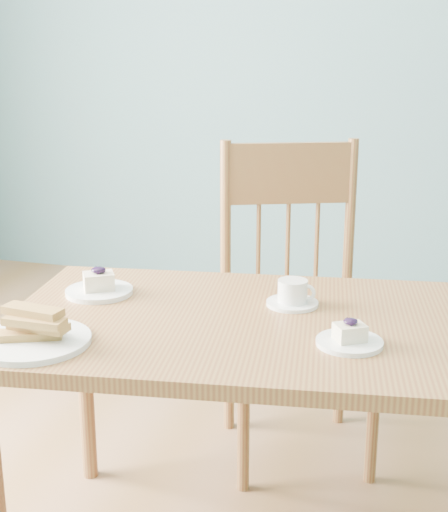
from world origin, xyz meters
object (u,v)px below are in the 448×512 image
Objects in this scene: dining_table at (267,346)px; dining_chair at (296,301)px; cheesecake_plate_far at (99,287)px; cheesecake_plate_near at (350,338)px; biscotti_plate at (33,334)px; coffee_cup at (293,295)px.

dining_chair reaches higher than dining_table.
dining_chair reaches higher than cheesecake_plate_far.
cheesecake_plate_near is 0.68m from biscotti_plate.
coffee_cup is at bearing 127.67° from cheesecake_plate_near.
cheesecake_plate_far reaches higher than cheesecake_plate_near.
dining_table is at bearing -7.51° from cheesecake_plate_far.
cheesecake_plate_near is 0.83× the size of cheesecake_plate_far.
cheesecake_plate_far is 0.51m from coffee_cup.
cheesecake_plate_near is 0.27m from coffee_cup.
biscotti_plate reaches higher than coffee_cup.
dining_chair is 0.69m from cheesecake_plate_far.
cheesecake_plate_far reaches higher than coffee_cup.
dining_chair is (-0.04, 0.58, -0.09)m from dining_table.
cheesecake_plate_near is at bearing -33.36° from dining_table.
dining_chair is 0.73m from cheesecake_plate_near.
cheesecake_plate_near is (0.24, -0.67, 0.17)m from dining_chair.
dining_chair reaches higher than biscotti_plate.
biscotti_plate is at bearing -138.27° from dining_chair.
cheesecake_plate_far is at bearing 164.58° from dining_table.
dining_table is at bearing 32.00° from biscotti_plate.
dining_table is at bearing -108.82° from dining_chair.
cheesecake_plate_near reaches higher than dining_table.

